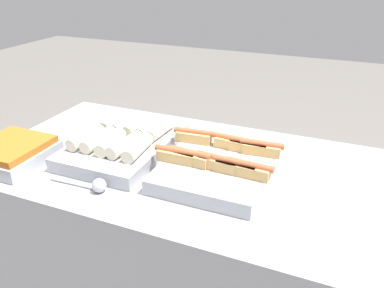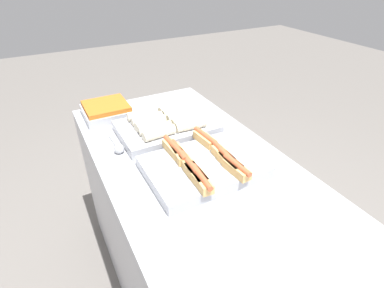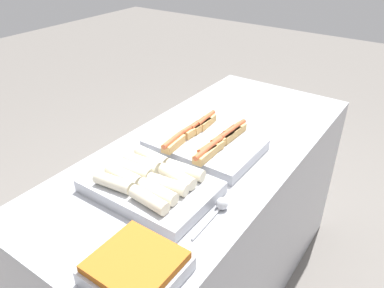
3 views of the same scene
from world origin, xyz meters
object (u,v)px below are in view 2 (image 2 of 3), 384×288
Objects in this scene: tray_hotdogs at (203,165)px; tray_side_front at (107,110)px; tray_wraps at (167,125)px; serving_spoon_near at (118,148)px.

tray_side_front is (-0.70, -0.22, -0.00)m from tray_hotdogs.
tray_wraps is at bearing 34.51° from tray_side_front.
tray_side_front is at bearing 173.08° from serving_spoon_near.
tray_hotdogs is at bearing -0.29° from tray_wraps.
tray_hotdogs reaches higher than serving_spoon_near.
serving_spoon_near is at bearing -78.17° from tray_wraps.
tray_wraps is (-0.37, 0.00, 0.00)m from tray_hotdogs.
tray_wraps is 0.27m from serving_spoon_near.
tray_hotdogs reaches higher than tray_wraps.
tray_hotdogs is 0.37m from tray_wraps.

